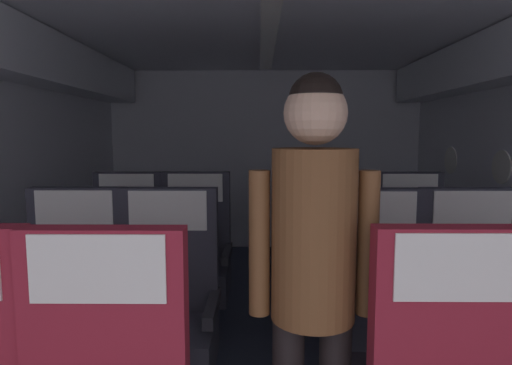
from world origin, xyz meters
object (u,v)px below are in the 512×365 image
Objects in this scene: seat_b_left_window at (72,315)px; seat_c_left_aisle at (195,261)px; seat_b_right_aisle at (475,317)px; seat_c_right_aisle at (411,262)px; flight_attendant at (313,256)px; seat_c_right_window at (343,262)px; seat_c_left_window at (125,262)px; seat_b_right_window at (378,319)px; seat_b_left_aisle at (166,317)px.

seat_b_left_window is 1.03m from seat_c_left_aisle.
seat_b_right_aisle and seat_c_left_aisle have the same top height.
flight_attendant is (-0.89, -1.55, 0.49)m from seat_c_right_aisle.
flight_attendant reaches higher than seat_c_left_aisle.
seat_b_right_aisle is 0.92m from seat_c_right_aisle.
seat_c_right_window is (-0.48, -0.01, 0.00)m from seat_c_right_aisle.
seat_c_left_aisle is 1.53m from seat_c_right_aisle.
seat_b_right_aisle and seat_c_left_window have the same top height.
seat_b_right_aisle is at bearing 2.87° from seat_b_right_window.
seat_c_left_window is 2.01m from seat_c_right_aisle.
seat_b_left_aisle and seat_b_right_window have the same top height.
seat_b_left_window is 1.99m from seat_b_right_aisle.
seat_b_right_window is at bearing -42.27° from seat_c_left_aisle.
seat_b_left_aisle and seat_b_right_aisle have the same top height.
seat_b_left_aisle is 1.02m from flight_attendant.
seat_b_left_window is at bearing 178.79° from seat_b_left_aisle.
seat_b_right_window is at bearing -31.39° from seat_c_left_window.
seat_c_left_aisle and seat_c_right_window have the same top height.
seat_c_left_window is at bearing 148.61° from seat_b_right_window.
flight_attendant reaches higher than seat_c_right_window.
seat_c_left_window is at bearing -179.85° from seat_c_right_window.
seat_b_left_aisle is at bearing -148.82° from seat_c_right_aisle.
seat_c_left_aisle is (-1.52, 0.92, 0.00)m from seat_b_right_aisle.
seat_c_right_window is (1.53, 0.00, 0.00)m from seat_c_left_window.
seat_c_right_window is at bearing 0.15° from seat_c_left_window.
seat_b_left_window and seat_c_left_window have the same top height.
seat_c_left_window is at bearing 120.84° from flight_attendant.
flight_attendant is (1.13, -1.54, 0.49)m from seat_c_left_window.
seat_c_left_window is at bearing 90.88° from seat_b_left_window.
seat_b_right_window is 1.00× the size of seat_c_right_window.
seat_c_right_aisle is (0.49, 0.94, 0.00)m from seat_b_right_window.
seat_b_right_window is 1.00× the size of seat_c_right_aisle.
seat_b_left_aisle is 1.00× the size of seat_c_right_window.
seat_b_left_window is at bearing -117.36° from seat_c_left_aisle.
seat_b_left_aisle is 1.04m from seat_c_left_window.
seat_b_right_window and seat_c_right_window have the same top height.
seat_c_left_aisle is (-1.04, 0.94, 0.00)m from seat_b_right_window.
seat_b_right_aisle is 0.48m from seat_b_right_window.
seat_b_left_window and seat_b_left_aisle have the same top height.
seat_c_left_window is (-1.52, 0.93, 0.00)m from seat_b_right_window.
flight_attendant reaches higher than seat_b_left_window.
seat_b_left_window and seat_b_right_aisle have the same top height.
seat_b_left_window is 2.20m from seat_c_right_aisle.
seat_c_left_aisle is 0.70× the size of flight_attendant.
seat_c_right_aisle is at bearing 24.55° from seat_b_left_window.
flight_attendant is at bearing -144.15° from seat_b_right_aisle.
seat_b_left_window is at bearing 179.94° from seat_b_right_aisle.
flight_attendant reaches higher than seat_c_left_window.
seat_b_left_aisle is 1.00× the size of seat_b_right_aisle.
seat_b_right_aisle is at bearing -0.06° from seat_b_left_window.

